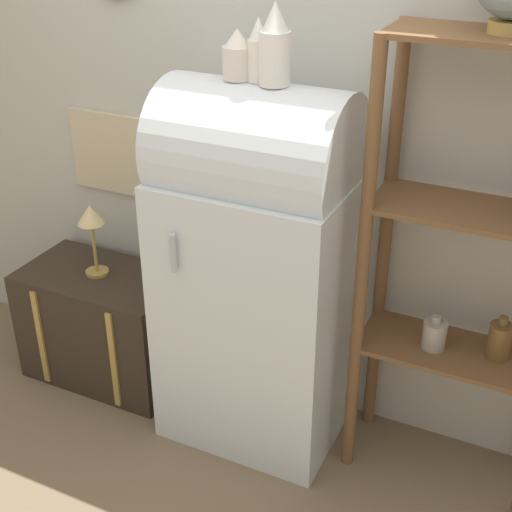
{
  "coord_description": "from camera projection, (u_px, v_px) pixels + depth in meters",
  "views": [
    {
      "loc": [
        1.1,
        -2.02,
        2.24
      ],
      "look_at": [
        -0.0,
        0.27,
        0.87
      ],
      "focal_mm": 50.0,
      "sensor_mm": 36.0,
      "label": 1
    }
  ],
  "objects": [
    {
      "name": "ground_plane",
      "position": [
        230.0,
        459.0,
        3.09
      ],
      "size": [
        12.0,
        12.0,
        0.0
      ],
      "primitive_type": "plane",
      "color": "#7A664C"
    },
    {
      "name": "wall_back",
      "position": [
        288.0,
        120.0,
        2.9
      ],
      "size": [
        7.0,
        0.09,
        2.7
      ],
      "color": "#B7B7AD",
      "rests_on": "ground_plane"
    },
    {
      "name": "refrigerator",
      "position": [
        257.0,
        269.0,
        2.92
      ],
      "size": [
        0.74,
        0.59,
        1.58
      ],
      "color": "silver",
      "rests_on": "ground_plane"
    },
    {
      "name": "suitcase_trunk",
      "position": [
        105.0,
        324.0,
        3.5
      ],
      "size": [
        0.77,
        0.46,
        0.57
      ],
      "color": "#33281E",
      "rests_on": "ground_plane"
    },
    {
      "name": "shelf_unit",
      "position": [
        472.0,
        256.0,
        2.57
      ],
      "size": [
        0.75,
        0.34,
        1.8
      ],
      "color": "brown",
      "rests_on": "ground_plane"
    },
    {
      "name": "vase_left",
      "position": [
        237.0,
        56.0,
        2.55
      ],
      "size": [
        0.11,
        0.11,
        0.18
      ],
      "color": "silver",
      "rests_on": "refrigerator"
    },
    {
      "name": "vase_center",
      "position": [
        258.0,
        52.0,
        2.51
      ],
      "size": [
        0.08,
        0.08,
        0.22
      ],
      "color": "white",
      "rests_on": "refrigerator"
    },
    {
      "name": "vase_right",
      "position": [
        275.0,
        47.0,
        2.45
      ],
      "size": [
        0.11,
        0.11,
        0.28
      ],
      "color": "white",
      "rests_on": "refrigerator"
    },
    {
      "name": "desk_lamp",
      "position": [
        91.0,
        223.0,
        3.24
      ],
      "size": [
        0.13,
        0.13,
        0.35
      ],
      "color": "#AD8942",
      "rests_on": "suitcase_trunk"
    }
  ]
}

